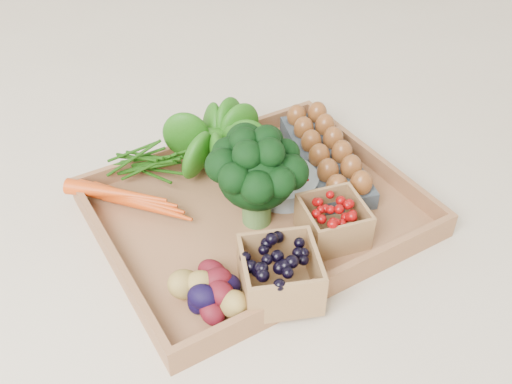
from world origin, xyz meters
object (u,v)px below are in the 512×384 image
cherry_bowl (283,183)px  egg_carton (325,159)px  broccoli (257,191)px  tray (256,214)px

cherry_bowl → egg_carton: (0.11, 0.02, -0.00)m
broccoli → cherry_bowl: bearing=27.9°
tray → cherry_bowl: cherry_bowl is taller
broccoli → egg_carton: (0.20, 0.07, -0.05)m
tray → egg_carton: 0.20m
cherry_bowl → egg_carton: 0.12m
broccoli → cherry_bowl: 0.11m
tray → cherry_bowl: (0.07, 0.02, 0.03)m
tray → egg_carton: (0.19, 0.04, 0.02)m
tray → broccoli: 0.08m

